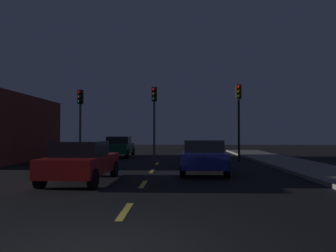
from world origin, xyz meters
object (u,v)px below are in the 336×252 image
traffic_signal_left (80,111)px  car_adjacent_lane (82,161)px  traffic_signal_right (239,107)px  car_oncoming_far (119,146)px  car_stopped_ahead (204,156)px  traffic_signal_center (154,109)px

traffic_signal_left → car_adjacent_lane: size_ratio=1.11×
traffic_signal_right → car_oncoming_far: 9.38m
traffic_signal_right → car_oncoming_far: size_ratio=1.10×
traffic_signal_left → car_stopped_ahead: (7.37, -6.21, -2.46)m
traffic_signal_right → car_oncoming_far: (-8.28, 3.57, -2.62)m
traffic_signal_left → traffic_signal_right: 10.12m
car_oncoming_far → traffic_signal_right: bearing=-23.3°
traffic_signal_center → car_adjacent_lane: traffic_signal_center is taller
car_stopped_ahead → car_adjacent_lane: (-4.57, -2.71, -0.00)m
car_stopped_ahead → car_oncoming_far: bearing=119.5°
traffic_signal_left → traffic_signal_right: size_ratio=0.94×
traffic_signal_left → traffic_signal_center: size_ratio=0.97×
traffic_signal_center → car_oncoming_far: traffic_signal_center is taller
traffic_signal_center → car_adjacent_lane: (-1.95, -8.92, -2.57)m
car_stopped_ahead → traffic_signal_left: bearing=139.9°
traffic_signal_left → car_adjacent_lane: bearing=-72.6°
traffic_signal_left → car_adjacent_lane: (2.80, -8.92, -2.46)m
traffic_signal_left → traffic_signal_center: (4.75, 0.00, 0.10)m
traffic_signal_right → car_adjacent_lane: 11.83m
traffic_signal_center → car_stopped_ahead: traffic_signal_center is taller
car_oncoming_far → car_stopped_ahead: bearing=-60.5°
traffic_signal_left → traffic_signal_center: traffic_signal_center is taller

